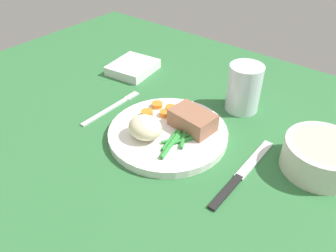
{
  "coord_description": "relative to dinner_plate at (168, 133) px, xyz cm",
  "views": [
    {
      "loc": [
        35.66,
        -41.48,
        43.34
      ],
      "look_at": [
        3.58,
        -1.56,
        4.6
      ],
      "focal_mm": 35.51,
      "sensor_mm": 36.0,
      "label": 1
    }
  ],
  "objects": [
    {
      "name": "salad_bowl",
      "position": [
        26.07,
        9.52,
        2.35
      ],
      "size": [
        12.95,
        12.95,
        5.59
      ],
      "color": "silver",
      "rests_on": "dining_table"
    },
    {
      "name": "fork",
      "position": [
        -15.94,
        -0.26,
        -0.6
      ],
      "size": [
        1.44,
        16.6,
        0.4
      ],
      "rotation": [
        0.0,
        0.0,
        -0.02
      ],
      "color": "silver",
      "rests_on": "dining_table"
    },
    {
      "name": "meat_portion",
      "position": [
        3.16,
        3.69,
        2.59
      ],
      "size": [
        9.1,
        6.44,
        3.58
      ],
      "primitive_type": "cube",
      "rotation": [
        0.0,
        0.0,
        -0.11
      ],
      "color": "#936047",
      "rests_on": "dinner_plate"
    },
    {
      "name": "mashed_potatoes",
      "position": [
        -2.11,
        -4.21,
        2.93
      ],
      "size": [
        6.64,
        5.83,
        4.25
      ],
      "primitive_type": "ellipsoid",
      "color": "beige",
      "rests_on": "dinner_plate"
    },
    {
      "name": "dinner_plate",
      "position": [
        0.0,
        0.0,
        0.0
      ],
      "size": [
        23.41,
        23.41,
        1.6
      ],
      "primitive_type": "cylinder",
      "color": "white",
      "rests_on": "dining_table"
    },
    {
      "name": "water_glass",
      "position": [
        6.34,
        17.95,
        3.62
      ],
      "size": [
        7.22,
        7.22,
        10.37
      ],
      "color": "silver",
      "rests_on": "dining_table"
    },
    {
      "name": "carrot_slices",
      "position": [
        -5.11,
        3.52,
        1.37
      ],
      "size": [
        5.85,
        6.66,
        1.26
      ],
      "color": "orange",
      "rests_on": "dinner_plate"
    },
    {
      "name": "green_beans",
      "position": [
        3.53,
        -2.16,
        1.19
      ],
      "size": [
        4.93,
        9.75,
        0.9
      ],
      "color": "#2D8C38",
      "rests_on": "dinner_plate"
    },
    {
      "name": "dining_table",
      "position": [
        -3.58,
        1.56,
        -1.8
      ],
      "size": [
        120.0,
        90.0,
        2.0
      ],
      "color": "#2D6B38",
      "rests_on": "ground"
    },
    {
      "name": "napkin",
      "position": [
        -24.33,
        15.62,
        0.37
      ],
      "size": [
        11.61,
        12.71,
        2.34
      ],
      "primitive_type": "cube",
      "rotation": [
        0.0,
        0.0,
        0.14
      ],
      "color": "white",
      "rests_on": "dining_table"
    },
    {
      "name": "knife",
      "position": [
        16.54,
        -0.29,
        -0.6
      ],
      "size": [
        1.7,
        20.5,
        0.64
      ],
      "rotation": [
        0.0,
        0.0,
        -0.06
      ],
      "color": "black",
      "rests_on": "dining_table"
    }
  ]
}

